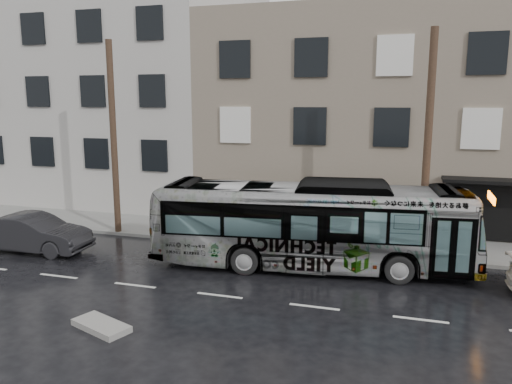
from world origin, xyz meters
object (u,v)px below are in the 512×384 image
utility_pole_rear (114,139)px  sign_post (452,231)px  dark_sedan (33,233)px  utility_pole_front (427,147)px  bus (311,225)px

utility_pole_rear → sign_post: bearing=0.0°
dark_sedan → utility_pole_front: bearing=-80.3°
utility_pole_front → bus: (-4.15, -2.07, -2.95)m
utility_pole_front → sign_post: (1.10, 0.00, -3.30)m
sign_post → dark_sedan: (-17.03, -3.51, -0.54)m
bus → dark_sedan: (-11.78, -1.44, -0.89)m
bus → utility_pole_rear: bearing=71.2°
utility_pole_rear → bus: size_ratio=0.74×
utility_pole_rear → bus: utility_pole_rear is taller
utility_pole_front → bus: 5.50m
utility_pole_front → dark_sedan: size_ratio=1.82×
utility_pole_front → dark_sedan: utility_pole_front is taller
utility_pole_front → utility_pole_rear: 14.00m
sign_post → dark_sedan: size_ratio=0.49×
sign_post → dark_sedan: 17.39m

